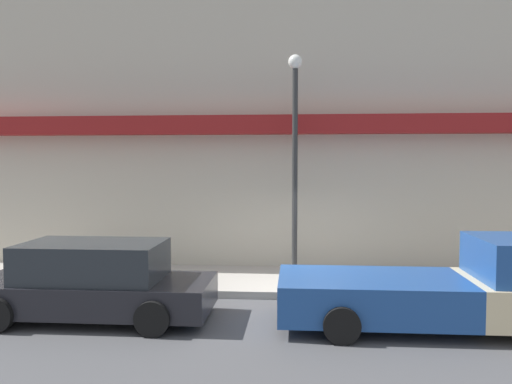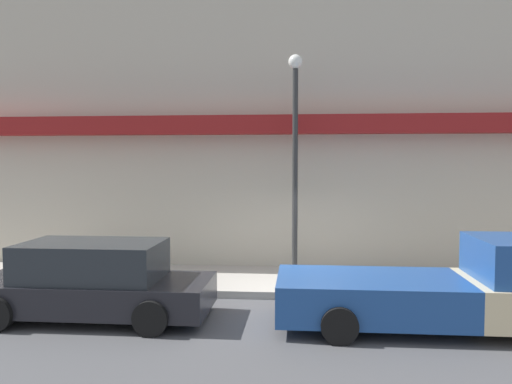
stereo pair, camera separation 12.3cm
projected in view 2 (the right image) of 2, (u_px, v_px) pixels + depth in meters
name	position (u px, v px, depth m)	size (l,w,h in m)	color
ground_plane	(291.00, 300.00, 11.21)	(80.00, 80.00, 0.00)	#4C4C4F
sidewalk	(292.00, 282.00, 12.62)	(36.00, 2.85, 0.17)	#ADA89E
building	(295.00, 108.00, 15.24)	(19.80, 3.80, 10.95)	#BCB29E
pickup_truck	(456.00, 289.00, 9.25)	(5.79, 2.25, 1.70)	beige
parked_car	(93.00, 282.00, 9.87)	(4.67, 2.03, 1.52)	black
fire_hydrant	(162.00, 267.00, 12.36)	(0.19, 0.19, 0.68)	#196633
street_lamp	(295.00, 139.00, 12.60)	(0.36, 0.36, 5.63)	#2D2D2D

